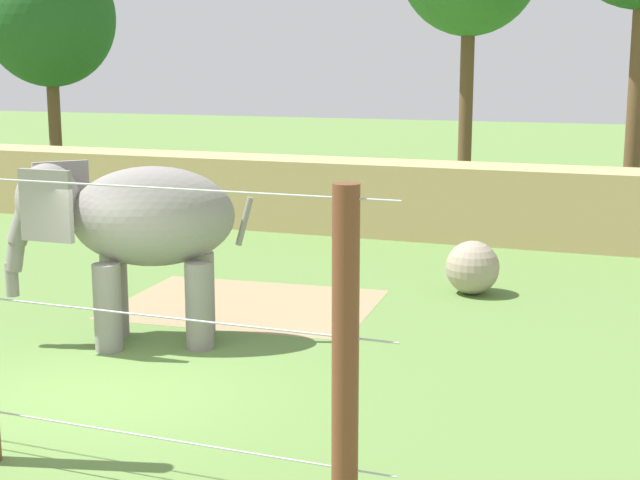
# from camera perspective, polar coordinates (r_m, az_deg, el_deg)

# --- Properties ---
(ground_plane) EXTENTS (120.00, 120.00, 0.00)m
(ground_plane) POSITION_cam_1_polar(r_m,az_deg,el_deg) (12.65, -13.54, -9.04)
(ground_plane) COLOR #5B7F3D
(dirt_patch) EXTENTS (4.77, 3.75, 0.01)m
(dirt_patch) POSITION_cam_1_polar(r_m,az_deg,el_deg) (16.60, -4.51, -3.97)
(dirt_patch) COLOR #937F5B
(dirt_patch) RESTS_ON ground
(embankment_wall) EXTENTS (36.00, 1.80, 1.83)m
(embankment_wall) POSITION_cam_1_polar(r_m,az_deg,el_deg) (23.41, 3.66, 2.65)
(embankment_wall) COLOR tan
(embankment_wall) RESTS_ON ground
(elephant) EXTENTS (3.48, 2.47, 2.79)m
(elephant) POSITION_cam_1_polar(r_m,az_deg,el_deg) (14.18, -11.45, 0.92)
(elephant) COLOR gray
(elephant) RESTS_ON ground
(enrichment_ball) EXTENTS (1.00, 1.00, 1.00)m
(enrichment_ball) POSITION_cam_1_polar(r_m,az_deg,el_deg) (17.42, 9.42, -1.69)
(enrichment_ball) COLOR gray
(enrichment_ball) RESTS_ON ground
(tree_left_of_centre) EXTENTS (4.58, 4.58, 8.25)m
(tree_left_of_centre) POSITION_cam_1_polar(r_m,az_deg,el_deg) (34.25, -16.44, 13.05)
(tree_left_of_centre) COLOR brown
(tree_left_of_centre) RESTS_ON ground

